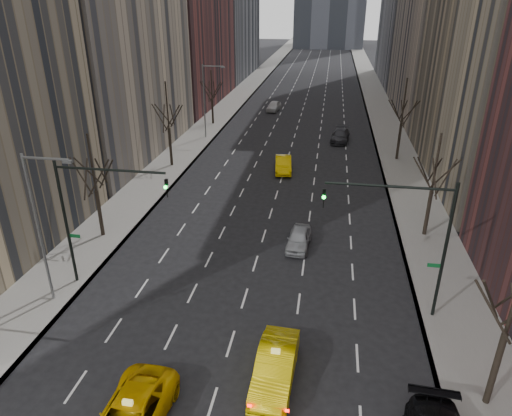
% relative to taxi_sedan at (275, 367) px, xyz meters
% --- Properties ---
extents(sidewalk_left, '(4.50, 320.00, 0.15)m').
position_rel_taxi_sedan_xyz_m(sidewalk_left, '(-14.85, 64.11, -0.75)').
color(sidewalk_left, slate).
rests_on(sidewalk_left, ground).
extents(sidewalk_right, '(4.50, 320.00, 0.15)m').
position_rel_taxi_sedan_xyz_m(sidewalk_right, '(9.65, 64.11, -0.75)').
color(sidewalk_right, slate).
rests_on(sidewalk_right, ground).
extents(tree_lw_b, '(3.36, 3.50, 7.82)m').
position_rel_taxi_sedan_xyz_m(tree_lw_b, '(-14.60, 12.11, 2.90)').
color(tree_lw_b, black).
rests_on(tree_lw_b, ground).
extents(tree_lw_c, '(3.36, 3.50, 8.74)m').
position_rel_taxi_sedan_xyz_m(tree_lw_c, '(-14.60, 28.11, 3.21)').
color(tree_lw_c, black).
rests_on(tree_lw_c, ground).
extents(tree_lw_d, '(3.36, 3.50, 7.36)m').
position_rel_taxi_sedan_xyz_m(tree_lw_d, '(-14.60, 46.11, 2.74)').
color(tree_lw_d, black).
rests_on(tree_lw_d, ground).
extents(tree_rw_a, '(3.36, 3.50, 8.28)m').
position_rel_taxi_sedan_xyz_m(tree_rw_a, '(9.40, 0.11, 3.06)').
color(tree_rw_a, black).
rests_on(tree_rw_a, ground).
extents(tree_rw_b, '(3.36, 3.50, 7.82)m').
position_rel_taxi_sedan_xyz_m(tree_rw_b, '(9.40, 16.11, 2.90)').
color(tree_rw_b, black).
rests_on(tree_rw_b, ground).
extents(tree_rw_c, '(3.36, 3.50, 8.74)m').
position_rel_taxi_sedan_xyz_m(tree_rw_c, '(9.40, 34.11, 3.21)').
color(tree_rw_c, black).
rests_on(tree_rw_c, ground).
extents(traffic_mast_left, '(6.69, 0.39, 8.00)m').
position_rel_taxi_sedan_xyz_m(traffic_mast_left, '(-11.71, 6.11, 4.67)').
color(traffic_mast_left, black).
rests_on(traffic_mast_left, ground).
extents(traffic_mast_right, '(6.69, 0.39, 8.00)m').
position_rel_taxi_sedan_xyz_m(traffic_mast_right, '(6.51, 6.11, 4.67)').
color(traffic_mast_right, black).
rests_on(traffic_mast_right, ground).
extents(streetlight_near, '(2.83, 0.22, 9.00)m').
position_rel_taxi_sedan_xyz_m(streetlight_near, '(-13.44, 4.11, 4.80)').
color(streetlight_near, slate).
rests_on(streetlight_near, ground).
extents(streetlight_far, '(2.83, 0.22, 9.00)m').
position_rel_taxi_sedan_xyz_m(streetlight_far, '(-13.44, 39.11, 4.80)').
color(streetlight_far, slate).
rests_on(streetlight_far, ground).
extents(taxi_sedan, '(1.94, 5.05, 1.64)m').
position_rel_taxi_sedan_xyz_m(taxi_sedan, '(0.00, 0.00, 0.00)').
color(taxi_sedan, '#D6B704').
rests_on(taxi_sedan, ground).
extents(silver_sedan_ahead, '(1.82, 3.99, 1.33)m').
position_rel_taxi_sedan_xyz_m(silver_sedan_ahead, '(0.12, 12.90, -0.16)').
color(silver_sedan_ahead, '#96999D').
rests_on(silver_sedan_ahead, ground).
extents(far_taxi, '(2.16, 4.82, 1.53)m').
position_rel_taxi_sedan_xyz_m(far_taxi, '(-2.67, 28.46, -0.05)').
color(far_taxi, '#E8BB04').
rests_on(far_taxi, ground).
extents(far_suv_grey, '(2.65, 5.30, 1.48)m').
position_rel_taxi_sedan_xyz_m(far_suv_grey, '(3.21, 40.35, -0.08)').
color(far_suv_grey, '#28282D').
rests_on(far_suv_grey, ground).
extents(far_car_white, '(2.23, 4.52, 1.48)m').
position_rel_taxi_sedan_xyz_m(far_car_white, '(-7.13, 56.00, -0.08)').
color(far_car_white, silver).
rests_on(far_car_white, ground).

